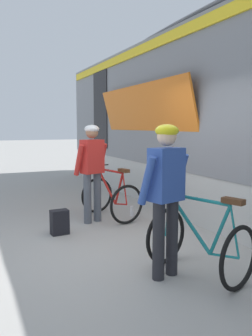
% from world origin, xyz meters
% --- Properties ---
extents(ground_plane, '(80.00, 80.00, 0.00)m').
position_xyz_m(ground_plane, '(0.00, 0.00, 0.00)').
color(ground_plane, '#A09E99').
extents(cyclist_near_in_blue, '(0.66, 0.41, 1.76)m').
position_xyz_m(cyclist_near_in_blue, '(0.12, -1.05, 1.05)').
color(cyclist_near_in_blue, '#232328').
rests_on(cyclist_near_in_blue, ground).
extents(cyclist_far_in_red, '(0.66, 0.44, 1.76)m').
position_xyz_m(cyclist_far_in_red, '(0.11, 1.51, 1.05)').
color(cyclist_far_in_red, '#4C515B').
rests_on(cyclist_far_in_red, ground).
extents(bicycle_near_teal, '(1.01, 1.24, 0.99)m').
position_xyz_m(bicycle_near_teal, '(0.50, -1.19, 0.40)').
color(bicycle_near_teal, black).
rests_on(bicycle_near_teal, ground).
extents(bicycle_far_red, '(0.91, 1.19, 0.99)m').
position_xyz_m(bicycle_far_red, '(0.52, 1.63, 0.40)').
color(bicycle_far_red, black).
rests_on(bicycle_far_red, ground).
extents(backpack_on_platform, '(0.29, 0.20, 0.40)m').
position_xyz_m(backpack_on_platform, '(-0.62, 1.04, 0.20)').
color(backpack_on_platform, black).
rests_on(backpack_on_platform, ground).
extents(water_bottle_near_the_bikes, '(0.07, 0.07, 0.19)m').
position_xyz_m(water_bottle_near_the_bikes, '(0.94, 1.61, 0.10)').
color(water_bottle_near_the_bikes, silver).
rests_on(water_bottle_near_the_bikes, ground).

